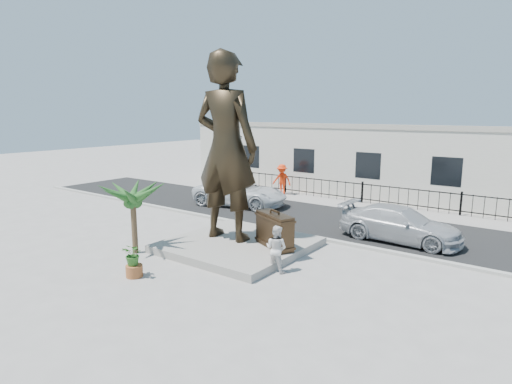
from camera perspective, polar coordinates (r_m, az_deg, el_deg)
ground at (r=16.02m, az=-4.31°, el=-9.19°), size 100.00×100.00×0.00m
street at (r=22.43m, az=9.16°, el=-3.49°), size 40.00×7.00×0.01m
curb at (r=19.46m, az=4.39°, el=-5.39°), size 40.00×0.25×0.12m
far_sidewalk at (r=25.96m, az=13.23°, el=-1.69°), size 40.00×2.50×0.02m
plinth at (r=17.37m, az=-2.32°, el=-7.05°), size 5.20×5.20×0.30m
fence at (r=26.57m, az=13.97°, el=-0.14°), size 22.00×0.10×1.20m
building at (r=30.23m, az=17.18°, el=4.04°), size 28.00×7.00×4.40m
statue at (r=17.12m, az=-4.02°, el=5.94°), size 2.90×2.08×7.46m
suitcase at (r=16.45m, az=2.48°, el=-5.12°), size 1.95×1.33×1.32m
tourist at (r=14.78m, az=2.72°, el=-7.54°), size 0.83×0.67×1.63m
car_white at (r=25.04m, az=-2.12°, el=-0.07°), size 5.90×3.60×1.53m
car_silver at (r=19.17m, az=18.64°, el=-4.07°), size 5.10×2.16×1.47m
worker at (r=28.27m, az=3.47°, el=1.68°), size 1.38×0.89×2.02m
palm_tree at (r=17.53m, az=-15.75°, el=-7.81°), size 1.80×1.80×3.20m
planter at (r=15.07m, az=-15.92°, el=-10.09°), size 0.56×0.56×0.40m
shrub at (r=14.87m, az=-16.03°, el=-8.00°), size 0.81×0.74×0.76m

